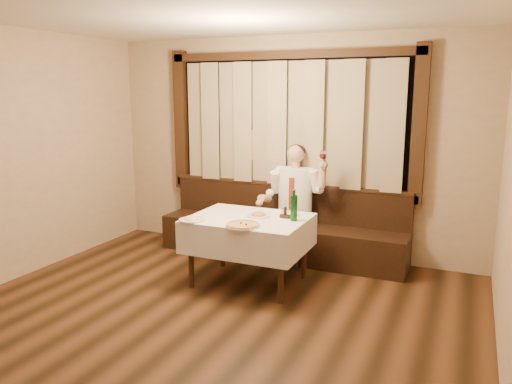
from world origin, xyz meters
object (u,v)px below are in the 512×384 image
at_px(cruet_caddy, 285,214).
at_px(pasta_cream, 192,217).
at_px(dining_table, 249,227).
at_px(pizza, 243,225).
at_px(green_bottle, 294,207).
at_px(banquette, 281,233).
at_px(seated_man, 294,195).
at_px(pasta_red, 258,213).

bearing_deg(cruet_caddy, pasta_cream, -145.82).
height_order(dining_table, cruet_caddy, cruet_caddy).
xyz_separation_m(dining_table, pasta_cream, (-0.49, -0.38, 0.14)).
relative_size(pizza, green_bottle, 1.06).
distance_m(banquette, cruet_caddy, 1.09).
bearing_deg(green_bottle, pizza, -133.04).
bearing_deg(cruet_caddy, seated_man, 107.15).
relative_size(banquette, pizza, 8.90).
bearing_deg(banquette, pasta_cream, -109.46).
bearing_deg(pizza, cruet_caddy, 61.09).
relative_size(cruet_caddy, seated_man, 0.08).
bearing_deg(pasta_cream, dining_table, 37.25).
bearing_deg(banquette, seated_man, -25.39).
bearing_deg(green_bottle, pasta_cream, -156.48).
relative_size(green_bottle, cruet_caddy, 2.79).
distance_m(banquette, pizza, 1.47).
relative_size(pasta_cream, seated_man, 0.19).
xyz_separation_m(pizza, cruet_caddy, (0.27, 0.50, 0.03)).
bearing_deg(cruet_caddy, green_bottle, -25.81).
xyz_separation_m(dining_table, pasta_red, (0.08, 0.08, 0.14)).
bearing_deg(seated_man, pasta_red, -97.07).
distance_m(dining_table, seated_man, 0.97).
bearing_deg(pasta_red, green_bottle, -2.54).
relative_size(pizza, seated_man, 0.25).
xyz_separation_m(banquette, seated_man, (0.19, -0.09, 0.53)).
relative_size(dining_table, pasta_red, 4.85).
xyz_separation_m(pizza, seated_man, (0.09, 1.30, 0.07)).
bearing_deg(banquette, pasta_red, -84.93).
height_order(pasta_red, green_bottle, green_bottle).
distance_m(pasta_cream, seated_man, 1.48).
relative_size(banquette, green_bottle, 9.45).
bearing_deg(pasta_cream, cruet_caddy, 30.03).
bearing_deg(green_bottle, cruet_caddy, 150.04).
relative_size(banquette, pasta_red, 12.23).
bearing_deg(dining_table, banquette, 90.00).
bearing_deg(banquette, pizza, -85.77).
bearing_deg(banquette, dining_table, -90.00).
bearing_deg(green_bottle, banquette, 117.33).
height_order(pizza, pasta_cream, pasta_cream).
distance_m(banquette, pasta_cream, 1.56).
xyz_separation_m(banquette, pasta_cream, (-0.49, -1.40, 0.48)).
distance_m(banquette, dining_table, 1.08).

